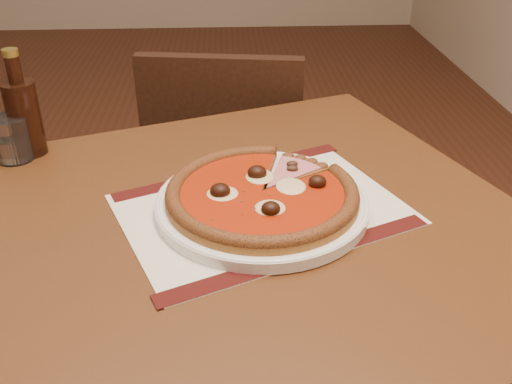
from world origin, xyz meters
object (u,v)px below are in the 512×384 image
water_glass (12,139)px  table (257,268)px  chair_far (228,173)px  plate (262,204)px  pizza (262,193)px  bottle (24,114)px

water_glass → table: bearing=-26.8°
chair_far → plate: chair_far is taller
plate → water_glass: water_glass is taller
table → pizza: pizza is taller
pizza → bottle: 0.47m
chair_far → pizza: size_ratio=2.81×
chair_far → plate: bearing=102.9°
plate → water_glass: 0.48m
table → pizza: (0.01, 0.02, 0.13)m
water_glass → bottle: (0.02, 0.02, 0.04)m
plate → pizza: (0.00, 0.00, 0.02)m
pizza → water_glass: (-0.43, 0.20, 0.01)m
pizza → water_glass: size_ratio=3.68×
chair_far → bottle: (-0.36, -0.41, 0.35)m
table → bottle: 0.50m
pizza → water_glass: water_glass is taller
table → pizza: 0.13m
table → water_glass: 0.50m
pizza → water_glass: bearing=155.5°
chair_far → water_glass: size_ratio=10.36×
table → water_glass: bearing=153.2°
plate → water_glass: bearing=155.5°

